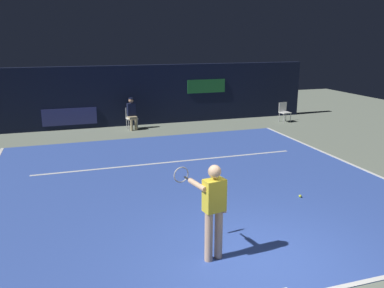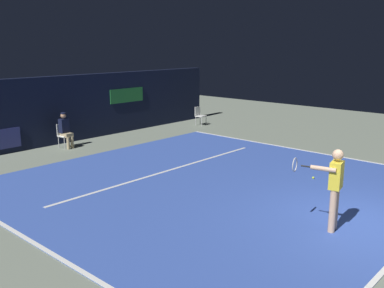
% 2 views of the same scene
% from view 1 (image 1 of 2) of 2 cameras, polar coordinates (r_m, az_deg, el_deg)
% --- Properties ---
extents(ground_plane, '(31.90, 31.90, 0.00)m').
position_cam_1_polar(ground_plane, '(10.67, -0.51, -5.51)').
color(ground_plane, gray).
extents(court_surface, '(10.45, 10.39, 0.01)m').
position_cam_1_polar(court_surface, '(10.67, -0.51, -5.48)').
color(court_surface, '#3856B2').
rests_on(court_surface, ground).
extents(line_sideline_left, '(0.10, 10.39, 0.01)m').
position_cam_1_polar(line_sideline_left, '(13.09, 21.67, -2.61)').
color(line_sideline_left, white).
rests_on(line_sideline_left, court_surface).
extents(line_service, '(8.15, 0.10, 0.01)m').
position_cam_1_polar(line_service, '(12.32, -3.05, -2.61)').
color(line_service, white).
rests_on(line_service, court_surface).
extents(back_wall, '(16.13, 0.33, 2.60)m').
position_cam_1_polar(back_wall, '(17.65, -8.09, 6.92)').
color(back_wall, black).
rests_on(back_wall, ground).
extents(tennis_player, '(0.76, 0.93, 1.73)m').
position_cam_1_polar(tennis_player, '(6.79, 3.03, -8.93)').
color(tennis_player, '#DBAD89').
rests_on(tennis_player, ground).
extents(line_judge_on_chair, '(0.48, 0.56, 1.32)m').
position_cam_1_polar(line_judge_on_chair, '(16.83, -8.63, 4.39)').
color(line_judge_on_chair, white).
rests_on(line_judge_on_chair, ground).
extents(courtside_chair_near, '(0.48, 0.46, 0.88)m').
position_cam_1_polar(courtside_chair_near, '(18.66, 13.08, 4.64)').
color(courtside_chair_near, white).
rests_on(courtside_chair_near, ground).
extents(tennis_ball, '(0.07, 0.07, 0.07)m').
position_cam_1_polar(tennis_ball, '(10.01, 15.25, -7.22)').
color(tennis_ball, '#CCE033').
rests_on(tennis_ball, court_surface).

